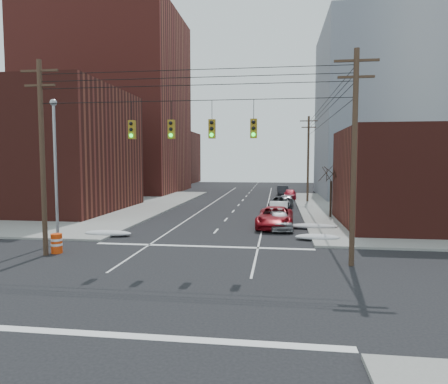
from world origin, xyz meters
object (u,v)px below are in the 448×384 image
(lot_car_b, at_px, (103,200))
(lot_car_c, at_px, (67,200))
(parked_car_f, at_px, (283,191))
(red_pickup, at_px, (275,217))
(parked_car_b, at_px, (279,210))
(construction_barrel, at_px, (57,243))
(lot_car_a, at_px, (105,201))
(parked_car_c, at_px, (281,203))
(parked_car_e, at_px, (290,194))
(lot_car_d, at_px, (87,197))
(parked_car_a, at_px, (279,220))
(parked_car_d, at_px, (286,202))

(lot_car_b, distance_m, lot_car_c, 4.35)
(parked_car_f, bearing_deg, red_pickup, -94.23)
(parked_car_b, height_order, construction_barrel, parked_car_b)
(lot_car_b, xyz_separation_m, construction_barrel, (7.07, -21.75, -0.33))
(lot_car_a, xyz_separation_m, lot_car_b, (-0.50, 0.61, 0.10))
(red_pickup, xyz_separation_m, lot_car_b, (-19.71, 11.11, 0.08))
(parked_car_b, xyz_separation_m, parked_car_f, (0.64, 23.70, -0.01))
(parked_car_c, xyz_separation_m, lot_car_a, (-19.77, -1.16, 0.09))
(red_pickup, relative_size, lot_car_a, 1.48)
(parked_car_e, height_order, lot_car_b, lot_car_b)
(parked_car_f, height_order, lot_car_d, lot_car_d)
(parked_car_b, bearing_deg, parked_car_e, 86.47)
(lot_car_a, relative_size, construction_barrel, 3.56)
(parked_car_b, xyz_separation_m, lot_car_d, (-23.72, 9.54, 0.07))
(red_pickup, bearing_deg, parked_car_e, 88.34)
(red_pickup, relative_size, parked_car_c, 1.14)
(construction_barrel, bearing_deg, lot_car_b, 107.99)
(parked_car_c, distance_m, lot_car_d, 24.14)
(lot_car_b, bearing_deg, construction_barrel, -146.60)
(parked_car_b, bearing_deg, parked_car_c, 89.25)
(lot_car_b, relative_size, construction_barrel, 4.86)
(lot_car_b, distance_m, construction_barrel, 22.87)
(parked_car_a, distance_m, construction_barrel, 16.26)
(parked_car_f, distance_m, construction_barrel, 41.67)
(red_pickup, xyz_separation_m, parked_car_f, (0.96, 28.74, -0.07))
(parked_car_d, height_order, lot_car_c, lot_car_c)
(parked_car_f, bearing_deg, lot_car_d, -152.17)
(parked_car_b, bearing_deg, parked_car_d, 85.93)
(parked_car_c, xyz_separation_m, parked_car_e, (1.36, 12.04, -0.01))
(parked_car_c, bearing_deg, red_pickup, -87.66)
(parked_car_b, bearing_deg, lot_car_a, 165.76)
(lot_car_a, distance_m, lot_car_d, 5.86)
(parked_car_e, bearing_deg, parked_car_a, -91.02)
(parked_car_c, relative_size, parked_car_f, 1.12)
(lot_car_b, bearing_deg, lot_car_a, -125.16)
(red_pickup, bearing_deg, lot_car_d, 151.03)
(parked_car_f, xyz_separation_m, lot_car_a, (-20.17, -18.24, 0.05))
(lot_car_b, distance_m, lot_car_d, 5.07)
(parked_car_d, relative_size, parked_car_e, 0.99)
(parked_car_c, relative_size, lot_car_b, 0.95)
(red_pickup, relative_size, parked_car_b, 1.27)
(red_pickup, distance_m, lot_car_d, 27.58)
(parked_car_c, relative_size, parked_car_d, 1.25)
(parked_car_e, xyz_separation_m, lot_car_c, (-25.98, -12.67, 0.14))
(parked_car_f, height_order, lot_car_a, parked_car_f)
(parked_car_b, height_order, parked_car_d, parked_car_b)
(parked_car_a, bearing_deg, parked_car_d, 78.88)
(parked_car_b, distance_m, parked_car_e, 18.73)
(parked_car_b, xyz_separation_m, lot_car_a, (-19.53, 5.46, 0.04))
(red_pickup, relative_size, parked_car_f, 1.29)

